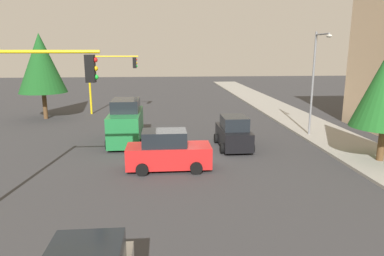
% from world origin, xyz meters
% --- Properties ---
extents(ground_plane, '(120.00, 120.00, 0.00)m').
position_xyz_m(ground_plane, '(0.00, 0.00, 0.00)').
color(ground_plane, '#353538').
extents(sidewalk_kerb, '(80.00, 4.00, 0.15)m').
position_xyz_m(sidewalk_kerb, '(-5.00, 10.50, 0.07)').
color(sidewalk_kerb, gray).
rests_on(sidewalk_kerb, ground).
extents(traffic_signal_near_right, '(0.36, 4.59, 5.92)m').
position_xyz_m(traffic_signal_near_right, '(6.00, -5.73, 4.17)').
color(traffic_signal_near_right, yellow).
rests_on(traffic_signal_near_right, ground).
extents(traffic_signal_far_right, '(0.36, 4.59, 5.42)m').
position_xyz_m(traffic_signal_far_right, '(-14.00, -5.66, 3.85)').
color(traffic_signal_far_right, yellow).
rests_on(traffic_signal_far_right, ground).
extents(street_lamp_curbside, '(2.15, 0.28, 7.00)m').
position_xyz_m(street_lamp_curbside, '(-3.61, 9.20, 4.35)').
color(street_lamp_curbside, slate).
rests_on(street_lamp_curbside, ground).
extents(tree_opposite_side, '(3.96, 3.96, 7.22)m').
position_xyz_m(tree_opposite_side, '(-12.00, -11.00, 4.74)').
color(tree_opposite_side, brown).
rests_on(tree_opposite_side, ground).
extents(delivery_van_green, '(4.80, 2.22, 2.77)m').
position_xyz_m(delivery_van_green, '(-3.33, -3.20, 1.28)').
color(delivery_van_green, '#1E7238').
rests_on(delivery_van_green, ground).
extents(car_black, '(3.72, 1.97, 1.98)m').
position_xyz_m(car_black, '(-1.53, 3.38, 0.90)').
color(car_black, black).
rests_on(car_black, ground).
extents(car_red, '(2.01, 4.16, 1.98)m').
position_xyz_m(car_red, '(2.00, -0.65, 0.90)').
color(car_red, red).
rests_on(car_red, ground).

